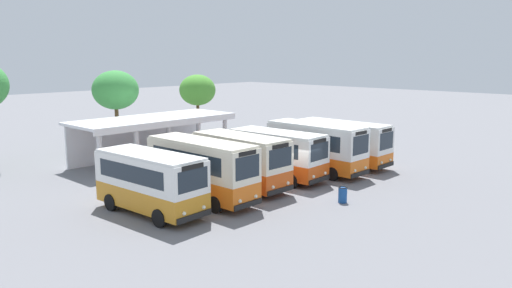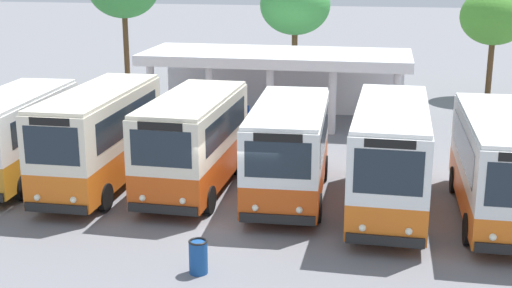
% 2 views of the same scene
% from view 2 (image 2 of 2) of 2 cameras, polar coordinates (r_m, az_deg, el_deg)
% --- Properties ---
extents(ground_plane, '(180.00, 180.00, 0.00)m').
position_cam_2_polar(ground_plane, '(21.46, -1.07, -6.23)').
color(ground_plane, slate).
extents(city_bus_nearest_orange, '(2.66, 6.64, 3.16)m').
position_cam_2_polar(city_bus_nearest_orange, '(26.04, -19.26, 0.85)').
color(city_bus_nearest_orange, black).
rests_on(city_bus_nearest_orange, ground).
extents(city_bus_second_in_row, '(2.26, 7.26, 3.44)m').
position_cam_2_polar(city_bus_second_in_row, '(24.42, -12.75, 0.75)').
color(city_bus_second_in_row, black).
rests_on(city_bus_second_in_row, ground).
extents(city_bus_middle_cream, '(2.53, 6.66, 3.31)m').
position_cam_2_polar(city_bus_middle_cream, '(23.55, -5.18, 0.37)').
color(city_bus_middle_cream, black).
rests_on(city_bus_middle_cream, ground).
extents(city_bus_fourth_amber, '(2.64, 6.80, 3.18)m').
position_cam_2_polar(city_bus_fourth_amber, '(22.81, 2.71, -0.25)').
color(city_bus_fourth_amber, black).
rests_on(city_bus_fourth_amber, ground).
extents(city_bus_fifth_blue, '(2.44, 7.36, 3.43)m').
position_cam_2_polar(city_bus_fifth_blue, '(21.91, 10.98, -0.84)').
color(city_bus_fifth_blue, black).
rests_on(city_bus_fifth_blue, ground).
extents(city_bus_far_end_green, '(2.34, 7.35, 3.23)m').
position_cam_2_polar(city_bus_far_end_green, '(22.24, 19.44, -1.47)').
color(city_bus_far_end_green, black).
rests_on(city_bus_far_end_green, ground).
extents(terminal_canopy, '(12.65, 4.89, 3.40)m').
position_cam_2_polar(terminal_canopy, '(33.77, 1.83, 6.29)').
color(terminal_canopy, silver).
rests_on(terminal_canopy, ground).
extents(waiting_chair_end_by_column, '(0.45, 0.45, 0.86)m').
position_cam_2_polar(waiting_chair_end_by_column, '(33.33, -2.06, 2.60)').
color(waiting_chair_end_by_column, slate).
rests_on(waiting_chair_end_by_column, ground).
extents(waiting_chair_second_from_end, '(0.45, 0.45, 0.86)m').
position_cam_2_polar(waiting_chair_second_from_end, '(33.26, -0.96, 2.59)').
color(waiting_chair_second_from_end, slate).
rests_on(waiting_chair_second_from_end, ground).
extents(waiting_chair_middle_seat, '(0.45, 0.45, 0.86)m').
position_cam_2_polar(waiting_chair_middle_seat, '(33.22, 0.16, 2.57)').
color(waiting_chair_middle_seat, slate).
rests_on(waiting_chair_middle_seat, ground).
extents(waiting_chair_fourth_seat, '(0.45, 0.45, 0.86)m').
position_cam_2_polar(waiting_chair_fourth_seat, '(33.04, 1.24, 2.50)').
color(waiting_chair_fourth_seat, slate).
rests_on(waiting_chair_fourth_seat, ground).
extents(waiting_chair_fifth_seat, '(0.45, 0.45, 0.86)m').
position_cam_2_polar(waiting_chair_fifth_seat, '(32.90, 2.33, 2.43)').
color(waiting_chair_fifth_seat, slate).
rests_on(waiting_chair_fifth_seat, ground).
extents(roadside_tree_behind_canopy, '(3.83, 3.83, 6.85)m').
position_cam_2_polar(roadside_tree_behind_canopy, '(38.36, 3.25, 11.34)').
color(roadside_tree_behind_canopy, brown).
rests_on(roadside_tree_behind_canopy, ground).
extents(roadside_tree_east_of_canopy, '(3.71, 3.71, 6.16)m').
position_cam_2_polar(roadside_tree_east_of_canopy, '(40.72, 19.05, 9.89)').
color(roadside_tree_east_of_canopy, brown).
rests_on(roadside_tree_east_of_canopy, ground).
extents(litter_bin_apron, '(0.49, 0.49, 0.90)m').
position_cam_2_polar(litter_bin_apron, '(17.94, -4.78, -9.22)').
color(litter_bin_apron, '#19478C').
rests_on(litter_bin_apron, ground).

